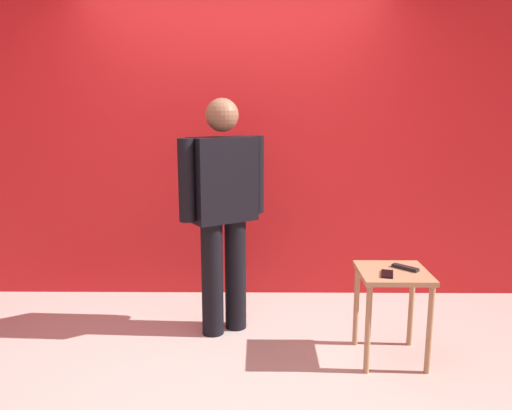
{
  "coord_description": "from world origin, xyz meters",
  "views": [
    {
      "loc": [
        0.22,
        -2.79,
        1.6
      ],
      "look_at": [
        0.19,
        0.55,
        0.94
      ],
      "focal_mm": 35.03,
      "sensor_mm": 36.0,
      "label": 1
    }
  ],
  "objects_px": {
    "standing_person": "(223,205)",
    "cell_phone": "(387,274)",
    "side_table": "(392,288)",
    "tv_remote": "(405,268)"
  },
  "relations": [
    {
      "from": "side_table",
      "to": "tv_remote",
      "type": "distance_m",
      "value": 0.15
    },
    {
      "from": "side_table",
      "to": "cell_phone",
      "type": "distance_m",
      "value": 0.16
    },
    {
      "from": "cell_phone",
      "to": "tv_remote",
      "type": "bearing_deg",
      "value": 52.12
    },
    {
      "from": "side_table",
      "to": "tv_remote",
      "type": "relative_size",
      "value": 3.47
    },
    {
      "from": "cell_phone",
      "to": "tv_remote",
      "type": "relative_size",
      "value": 0.85
    },
    {
      "from": "standing_person",
      "to": "cell_phone",
      "type": "distance_m",
      "value": 1.18
    },
    {
      "from": "standing_person",
      "to": "cell_phone",
      "type": "xyz_separation_m",
      "value": [
        1.03,
        -0.48,
        -0.33
      ]
    },
    {
      "from": "standing_person",
      "to": "tv_remote",
      "type": "distance_m",
      "value": 1.27
    },
    {
      "from": "standing_person",
      "to": "tv_remote",
      "type": "height_order",
      "value": "standing_person"
    },
    {
      "from": "standing_person",
      "to": "side_table",
      "type": "height_order",
      "value": "standing_person"
    }
  ]
}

